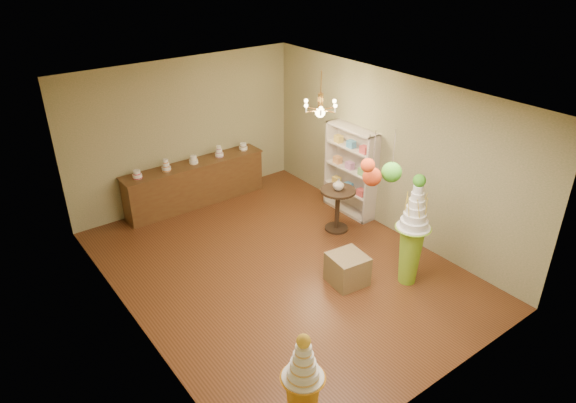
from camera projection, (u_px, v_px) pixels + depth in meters
floor at (279, 268)px, 8.79m from camera, size 6.50×6.50×0.00m
ceiling at (278, 96)px, 7.40m from camera, size 6.50×6.50×0.00m
wall_back at (185, 133)px, 10.40m from camera, size 5.00×0.04×3.00m
wall_front at (447, 291)px, 5.79m from camera, size 5.00×0.04×3.00m
wall_left at (125, 239)px, 6.77m from camera, size 0.04×6.50×3.00m
wall_right at (389, 153)px, 9.43m from camera, size 0.04×6.50×3.00m
pedestal_green at (411, 241)px, 8.10m from camera, size 0.60×0.60×1.92m
pedestal_orange at (302, 399)px, 5.56m from camera, size 0.48×0.48×1.50m
burlap_riser at (347, 269)px, 8.32m from camera, size 0.62×0.62×0.51m
sideboard at (196, 183)px, 10.68m from camera, size 3.04×0.54×1.16m
shelving_unit at (351, 171)px, 10.18m from camera, size 0.33×1.20×1.80m
round_table at (338, 204)px, 9.68m from camera, size 0.69×0.69×0.85m
vase at (339, 184)px, 9.49m from camera, size 0.25×0.25×0.22m
pom_red_left at (372, 177)px, 6.39m from camera, size 0.24×0.24×0.73m
pom_green_mid at (392, 172)px, 6.42m from camera, size 0.26×0.26×0.70m
pom_red_right at (368, 165)px, 6.16m from camera, size 0.18×0.18×0.48m
chandelier at (320, 110)px, 9.12m from camera, size 0.76×0.76×0.85m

